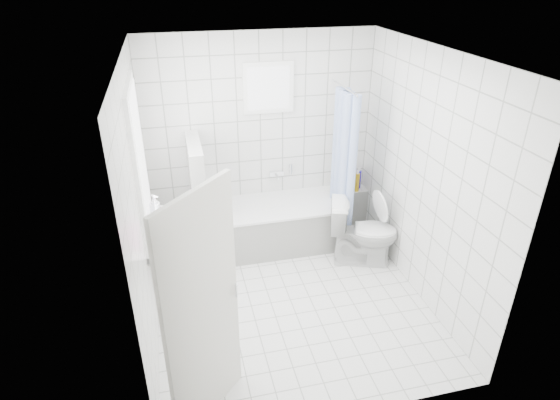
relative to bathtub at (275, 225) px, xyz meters
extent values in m
plane|color=white|center=(-0.09, -1.12, -0.29)|extent=(3.00, 3.00, 0.00)
plane|color=white|center=(-0.09, -1.12, 2.31)|extent=(3.00, 3.00, 0.00)
cube|color=white|center=(-0.09, 0.38, 1.01)|extent=(2.80, 0.02, 2.60)
cube|color=white|center=(-0.09, -2.62, 1.01)|extent=(2.80, 0.02, 2.60)
cube|color=white|center=(-1.49, -1.12, 1.01)|extent=(0.02, 3.00, 2.60)
cube|color=white|center=(1.31, -1.12, 1.01)|extent=(0.02, 3.00, 2.60)
cube|color=white|center=(-1.45, -0.82, 1.31)|extent=(0.01, 0.90, 1.40)
cube|color=white|center=(0.01, 0.33, 1.66)|extent=(0.50, 0.01, 0.50)
cube|color=white|center=(-1.40, -0.82, 0.57)|extent=(0.18, 1.02, 0.08)
cube|color=silver|center=(-1.07, -2.31, 0.71)|extent=(0.58, 0.61, 2.00)
cube|color=white|center=(0.00, 0.00, -0.02)|extent=(1.71, 0.75, 0.55)
cube|color=white|center=(0.00, 0.00, 0.27)|extent=(1.73, 0.77, 0.03)
cube|color=white|center=(-0.93, -0.05, 0.46)|extent=(0.15, 0.85, 1.50)
cube|color=white|center=(1.13, 0.25, -0.02)|extent=(0.40, 0.24, 0.55)
imported|color=white|center=(0.94, -0.61, 0.11)|extent=(0.90, 0.69, 0.81)
cylinder|color=silver|center=(0.81, -0.02, 1.71)|extent=(0.02, 0.80, 0.02)
cube|color=silver|center=(0.10, 0.33, 0.56)|extent=(0.18, 0.06, 0.06)
imported|color=#FE62C0|center=(-1.39, -1.14, 0.77)|extent=(0.13, 0.13, 0.33)
imported|color=silver|center=(-1.39, -0.72, 0.77)|extent=(0.18, 0.18, 0.33)
imported|color=#DC6ECA|center=(-1.39, -0.54, 0.70)|extent=(0.09, 0.09, 0.19)
imported|color=#319ADF|center=(-1.39, -1.04, 0.71)|extent=(0.09, 0.09, 0.20)
imported|color=white|center=(-1.39, -0.82, 0.69)|extent=(0.14, 0.14, 0.15)
cylinder|color=#EA4D1B|center=(1.11, 0.27, 0.37)|extent=(0.06, 0.06, 0.23)
cylinder|color=gold|center=(1.15, 0.19, 0.38)|extent=(0.06, 0.06, 0.25)
cylinder|color=#2317BB|center=(1.21, 0.28, 0.38)|extent=(0.06, 0.06, 0.25)
cylinder|color=green|center=(1.08, 0.19, 0.37)|extent=(0.06, 0.06, 0.22)
camera|label=1|loc=(-1.14, -5.00, 3.01)|focal=30.00mm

